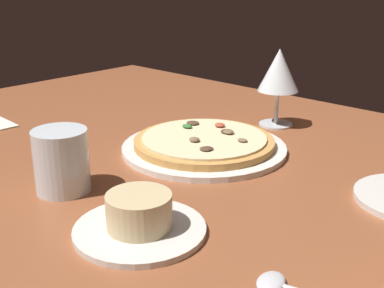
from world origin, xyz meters
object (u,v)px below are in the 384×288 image
(pizza_main, at_px, (204,144))
(wine_glass_near, at_px, (279,73))
(ramekin_on_saucer, at_px, (139,219))
(water_glass, at_px, (62,164))
(spoon, at_px, (280,285))

(pizza_main, height_order, wine_glass_near, wine_glass_near)
(ramekin_on_saucer, bearing_deg, water_glass, -2.40)
(pizza_main, xyz_separation_m, water_glass, (0.04, 0.26, 0.03))
(pizza_main, height_order, spoon, pizza_main)
(wine_glass_near, height_order, spoon, wine_glass_near)
(wine_glass_near, relative_size, water_glass, 1.71)
(water_glass, xyz_separation_m, spoon, (-0.36, -0.01, -0.04))
(spoon, bearing_deg, ramekin_on_saucer, 6.23)
(pizza_main, distance_m, water_glass, 0.27)
(water_glass, bearing_deg, ramekin_on_saucer, 177.60)
(pizza_main, bearing_deg, wine_glass_near, -92.14)
(pizza_main, relative_size, wine_glass_near, 1.85)
(pizza_main, xyz_separation_m, spoon, (-0.32, 0.25, -0.01))
(wine_glass_near, bearing_deg, spoon, 124.38)
(ramekin_on_saucer, xyz_separation_m, water_glass, (0.17, -0.01, 0.02))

